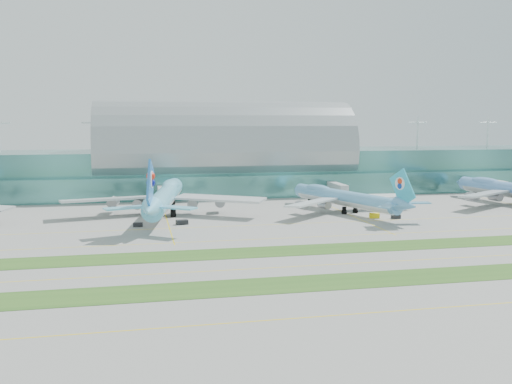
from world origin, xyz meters
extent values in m
plane|color=gray|center=(0.00, 0.00, 0.00)|extent=(700.00, 700.00, 0.00)
cube|color=#3D7A75|center=(0.00, 130.00, 10.00)|extent=(340.00, 42.00, 20.00)
cube|color=#3D7A75|center=(0.00, 106.00, 5.00)|extent=(340.00, 8.00, 10.00)
ellipsoid|color=#9EA5A8|center=(0.00, 130.00, 20.00)|extent=(340.00, 46.20, 16.17)
cylinder|color=white|center=(0.00, 130.00, 28.00)|extent=(0.80, 0.80, 16.00)
cube|color=#B2B7B7|center=(-31.00, 95.00, 5.50)|extent=(3.50, 22.00, 3.00)
cylinder|color=black|center=(-31.00, 85.00, 2.00)|extent=(1.00, 1.00, 4.00)
cube|color=#B2B7B7|center=(44.00, 95.00, 5.50)|extent=(3.50, 22.00, 3.00)
cylinder|color=black|center=(44.00, 85.00, 2.00)|extent=(1.00, 1.00, 4.00)
cube|color=#B2B7B7|center=(119.00, 95.00, 5.50)|extent=(3.50, 22.00, 3.00)
cylinder|color=black|center=(119.00, 85.00, 2.00)|extent=(1.00, 1.00, 4.00)
cube|color=#2D591E|center=(0.00, -28.00, 0.04)|extent=(420.00, 12.00, 0.08)
cube|color=#2D591E|center=(0.00, 2.00, 0.04)|extent=(420.00, 12.00, 0.08)
cube|color=yellow|center=(0.00, -48.00, 0.01)|extent=(420.00, 0.35, 0.01)
cube|color=yellow|center=(0.00, -14.00, 0.01)|extent=(420.00, 0.35, 0.01)
cube|color=yellow|center=(0.00, 18.00, 0.01)|extent=(420.00, 0.35, 0.01)
cube|color=yellow|center=(0.00, 40.00, 0.01)|extent=(420.00, 0.35, 0.01)
cylinder|color=#6BCBEB|center=(-31.14, 66.31, 6.69)|extent=(17.70, 68.16, 6.80)
ellipsoid|color=#6BCBEB|center=(-28.06, 85.09, 8.56)|extent=(9.71, 21.43, 4.84)
cone|color=#6BCBEB|center=(-25.22, 102.44, 6.69)|extent=(7.59, 6.51, 6.80)
cone|color=#6BCBEB|center=(-37.34, 28.45, 8.00)|extent=(7.97, 10.78, 6.46)
cube|color=silver|center=(-50.96, 67.34, 6.25)|extent=(33.89, 15.28, 1.34)
cylinder|color=gray|center=(-45.14, 72.38, 3.95)|extent=(4.65, 6.55, 3.73)
cube|color=silver|center=(-12.02, 60.96, 6.25)|extent=(32.38, 24.14, 1.34)
cylinder|color=gray|center=(-15.93, 67.60, 3.95)|extent=(4.65, 6.55, 3.73)
cube|color=blue|center=(-36.99, 30.62, 14.91)|extent=(2.98, 14.32, 15.80)
cylinder|color=white|center=(-36.81, 31.70, 16.55)|extent=(1.82, 5.35, 5.26)
cylinder|color=black|center=(-26.96, 91.80, 1.64)|extent=(1.97, 1.97, 3.29)
cylinder|color=black|center=(-35.09, 62.52, 1.64)|extent=(1.97, 1.97, 3.29)
cylinder|color=black|center=(-28.60, 61.45, 1.64)|extent=(1.97, 1.97, 3.29)
cylinder|color=#5FA4D2|center=(34.35, 59.55, 5.42)|extent=(23.66, 53.79, 5.51)
ellipsoid|color=#5FA4D2|center=(29.17, 74.10, 6.94)|extent=(10.55, 17.54, 3.93)
cone|color=#5FA4D2|center=(24.40, 87.53, 5.42)|extent=(6.68, 6.04, 5.51)
cone|color=#5FA4D2|center=(44.77, 30.23, 6.49)|extent=(7.62, 9.29, 5.24)
cube|color=white|center=(19.86, 52.52, 5.07)|extent=(24.40, 22.71, 1.09)
cylinder|color=#93969B|center=(22.02, 58.38, 3.20)|extent=(4.49, 5.62, 3.02)
cube|color=white|center=(50.02, 63.24, 5.07)|extent=(26.93, 7.82, 1.09)
cylinder|color=#93969B|center=(44.64, 66.42, 3.20)|extent=(4.49, 5.62, 3.02)
cube|color=#2EAECD|center=(44.18, 31.91, 12.09)|extent=(4.42, 11.19, 12.82)
cylinder|color=white|center=(43.88, 32.75, 13.43)|extent=(2.18, 4.29, 4.27)
cylinder|color=black|center=(27.33, 79.29, 1.33)|extent=(1.60, 1.60, 2.67)
cylinder|color=black|center=(33.02, 55.31, 1.33)|extent=(1.60, 1.60, 2.67)
cylinder|color=black|center=(38.05, 57.10, 1.33)|extent=(1.60, 1.60, 2.67)
ellipsoid|color=#6299D8|center=(106.22, 79.45, 7.54)|extent=(8.49, 18.89, 4.27)
cone|color=#6299D8|center=(103.78, 94.76, 5.90)|extent=(6.68, 5.72, 5.99)
cube|color=#BABFC1|center=(91.98, 58.23, 5.51)|extent=(28.60, 21.20, 1.18)
cylinder|color=gray|center=(95.46, 64.07, 3.48)|extent=(4.08, 5.77, 3.29)
cylinder|color=black|center=(105.27, 85.37, 1.45)|extent=(1.74, 1.74, 2.90)
cube|color=black|center=(-40.91, 44.89, 0.69)|extent=(3.14, 1.75, 1.37)
cube|color=black|center=(-26.70, 46.22, 0.76)|extent=(4.13, 2.87, 1.52)
cube|color=yellow|center=(40.30, 44.87, 0.85)|extent=(3.67, 2.58, 1.71)
cube|color=black|center=(47.19, 42.35, 0.68)|extent=(3.19, 2.24, 1.36)
camera|label=1|loc=(-40.54, -139.41, 33.84)|focal=40.00mm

